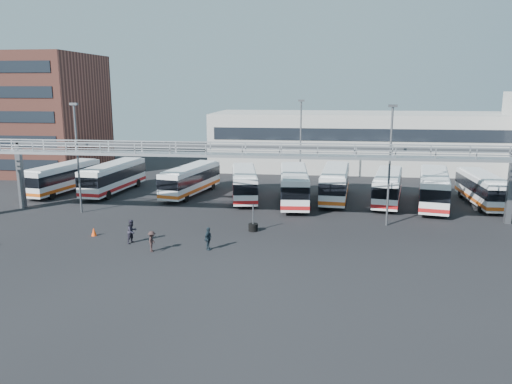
# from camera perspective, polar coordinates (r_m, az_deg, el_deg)

# --- Properties ---
(ground) EXTENTS (140.00, 140.00, 0.00)m
(ground) POSITION_cam_1_polar(r_m,az_deg,el_deg) (37.61, -2.47, -6.07)
(ground) COLOR black
(ground) RESTS_ON ground
(gantry) EXTENTS (51.40, 5.15, 7.10)m
(gantry) POSITION_cam_1_polar(r_m,az_deg,el_deg) (42.01, -1.20, 3.57)
(gantry) COLOR #999DA2
(gantry) RESTS_ON ground
(apartment_building) EXTENTS (18.00, 15.00, 16.00)m
(apartment_building) POSITION_cam_1_polar(r_m,az_deg,el_deg) (76.66, -24.60, 8.16)
(apartment_building) COLOR brown
(apartment_building) RESTS_ON ground
(warehouse) EXTENTS (42.00, 14.00, 8.00)m
(warehouse) POSITION_cam_1_polar(r_m,az_deg,el_deg) (73.88, 11.82, 5.76)
(warehouse) COLOR #9E9E99
(warehouse) RESTS_ON ground
(light_pole_left) EXTENTS (0.70, 0.35, 10.21)m
(light_pole_left) POSITION_cam_1_polar(r_m,az_deg,el_deg) (48.91, -19.75, 4.31)
(light_pole_left) COLOR #4C4F54
(light_pole_left) RESTS_ON ground
(light_pole_mid) EXTENTS (0.70, 0.35, 10.21)m
(light_pole_mid) POSITION_cam_1_polar(r_m,az_deg,el_deg) (43.07, 15.06, 3.66)
(light_pole_mid) COLOR #4C4F54
(light_pole_mid) RESTS_ON ground
(light_pole_back) EXTENTS (0.70, 0.35, 10.21)m
(light_pole_back) POSITION_cam_1_polar(r_m,az_deg,el_deg) (57.59, 5.12, 6.01)
(light_pole_back) COLOR #4C4F54
(light_pole_back) RESTS_ON ground
(bus_0) EXTENTS (4.24, 10.87, 3.22)m
(bus_0) POSITION_cam_1_polar(r_m,az_deg,el_deg) (59.60, -21.17, 1.62)
(bus_0) COLOR silver
(bus_0) RESTS_ON ground
(bus_1) EXTENTS (3.60, 11.17, 3.33)m
(bus_1) POSITION_cam_1_polar(r_m,az_deg,el_deg) (57.75, -15.96, 1.72)
(bus_1) COLOR silver
(bus_1) RESTS_ON ground
(bus_3) EXTENTS (4.53, 10.77, 3.19)m
(bus_3) POSITION_cam_1_polar(r_m,az_deg,el_deg) (54.87, -7.47, 1.48)
(bus_3) COLOR silver
(bus_3) RESTS_ON ground
(bus_4) EXTENTS (4.20, 10.70, 3.17)m
(bus_4) POSITION_cam_1_polar(r_m,az_deg,el_deg) (52.44, -1.36, 1.08)
(bus_4) COLOR silver
(bus_4) RESTS_ON ground
(bus_5) EXTENTS (3.50, 11.66, 3.49)m
(bus_5) POSITION_cam_1_polar(r_m,az_deg,el_deg) (50.51, 4.35, 0.84)
(bus_5) COLOR silver
(bus_5) RESTS_ON ground
(bus_6) EXTENTS (3.47, 11.26, 3.37)m
(bus_6) POSITION_cam_1_polar(r_m,az_deg,el_deg) (52.62, 9.02, 1.10)
(bus_6) COLOR silver
(bus_6) RESTS_ON ground
(bus_7) EXTENTS (4.30, 10.78, 3.19)m
(bus_7) POSITION_cam_1_polar(r_m,az_deg,el_deg) (52.21, 14.82, 0.65)
(bus_7) COLOR silver
(bus_7) RESTS_ON ground
(bus_8) EXTENTS (4.78, 11.63, 3.44)m
(bus_8) POSITION_cam_1_polar(r_m,az_deg,el_deg) (52.07, 19.64, 0.48)
(bus_8) COLOR silver
(bus_8) RESTS_ON ground
(bus_9) EXTENTS (2.56, 10.38, 3.14)m
(bus_9) POSITION_cam_1_polar(r_m,az_deg,el_deg) (54.61, 24.43, 0.43)
(bus_9) COLOR silver
(bus_9) RESTS_ON ground
(pedestrian_b) EXTENTS (0.99, 1.09, 1.82)m
(pedestrian_b) POSITION_cam_1_polar(r_m,az_deg,el_deg) (38.94, -13.99, -4.39)
(pedestrian_b) COLOR #24212F
(pedestrian_b) RESTS_ON ground
(pedestrian_c) EXTENTS (0.66, 1.03, 1.52)m
(pedestrian_c) POSITION_cam_1_polar(r_m,az_deg,el_deg) (36.69, -11.80, -5.54)
(pedestrian_c) COLOR #2E1F1E
(pedestrian_c) RESTS_ON ground
(pedestrian_d) EXTENTS (0.63, 1.06, 1.70)m
(pedestrian_d) POSITION_cam_1_polar(r_m,az_deg,el_deg) (36.42, -5.49, -5.32)
(pedestrian_d) COLOR #1B2831
(pedestrian_d) RESTS_ON ground
(cone_right) EXTENTS (0.49, 0.49, 0.67)m
(cone_right) POSITION_cam_1_polar(r_m,az_deg,el_deg) (41.78, -18.04, -4.34)
(cone_right) COLOR #E7410C
(cone_right) RESTS_ON ground
(tire_stack) EXTENTS (0.78, 0.78, 2.23)m
(tire_stack) POSITION_cam_1_polar(r_m,az_deg,el_deg) (41.01, -0.33, -3.98)
(tire_stack) COLOR black
(tire_stack) RESTS_ON ground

